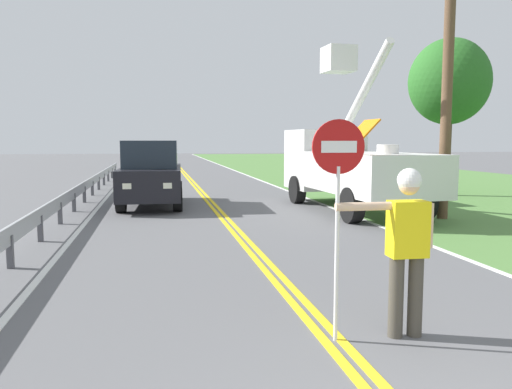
# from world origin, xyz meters

# --- Properties ---
(grass_verge_right) EXTENTS (16.00, 110.00, 0.01)m
(grass_verge_right) POSITION_xyz_m (11.60, 20.00, 0.00)
(grass_verge_right) COLOR #517F3D
(grass_verge_right) RESTS_ON ground
(centerline_yellow_left) EXTENTS (0.11, 110.00, 0.01)m
(centerline_yellow_left) POSITION_xyz_m (-0.09, 20.00, 0.01)
(centerline_yellow_left) COLOR yellow
(centerline_yellow_left) RESTS_ON ground
(centerline_yellow_right) EXTENTS (0.11, 110.00, 0.01)m
(centerline_yellow_right) POSITION_xyz_m (0.09, 20.00, 0.01)
(centerline_yellow_right) COLOR yellow
(centerline_yellow_right) RESTS_ON ground
(edge_line_right) EXTENTS (0.12, 110.00, 0.01)m
(edge_line_right) POSITION_xyz_m (3.60, 20.00, 0.01)
(edge_line_right) COLOR silver
(edge_line_right) RESTS_ON ground
(edge_line_left) EXTENTS (0.12, 110.00, 0.01)m
(edge_line_left) POSITION_xyz_m (-3.60, 20.00, 0.01)
(edge_line_left) COLOR silver
(edge_line_left) RESTS_ON ground
(flagger_worker) EXTENTS (1.09, 0.26, 1.83)m
(flagger_worker) POSITION_xyz_m (0.80, 3.16, 1.05)
(flagger_worker) COLOR #474238
(flagger_worker) RESTS_ON ground
(stop_sign_paddle) EXTENTS (0.56, 0.04, 2.33)m
(stop_sign_paddle) POSITION_xyz_m (0.03, 3.19, 1.71)
(stop_sign_paddle) COLOR silver
(stop_sign_paddle) RESTS_ON ground
(utility_bucket_truck) EXTENTS (2.68, 6.92, 5.05)m
(utility_bucket_truck) POSITION_xyz_m (3.98, 13.08, 1.40)
(utility_bucket_truck) COLOR silver
(utility_bucket_truck) RESTS_ON ground
(oncoming_suv_nearest) EXTENTS (2.09, 4.68, 2.10)m
(oncoming_suv_nearest) POSITION_xyz_m (-1.93, 14.93, 1.06)
(oncoming_suv_nearest) COLOR black
(oncoming_suv_nearest) RESTS_ON ground
(utility_pole_near) EXTENTS (1.80, 0.28, 7.50)m
(utility_pole_near) POSITION_xyz_m (5.80, 10.71, 3.93)
(utility_pole_near) COLOR brown
(utility_pole_near) RESTS_ON ground
(guardrail_left_shoulder) EXTENTS (0.10, 32.00, 0.71)m
(guardrail_left_shoulder) POSITION_xyz_m (-4.20, 15.16, 0.52)
(guardrail_left_shoulder) COLOR #9EA0A3
(guardrail_left_shoulder) RESTS_ON ground
(roadside_tree_verge) EXTENTS (3.00, 3.00, 5.90)m
(roadside_tree_verge) POSITION_xyz_m (9.08, 15.98, 4.27)
(roadside_tree_verge) COLOR brown
(roadside_tree_verge) RESTS_ON ground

